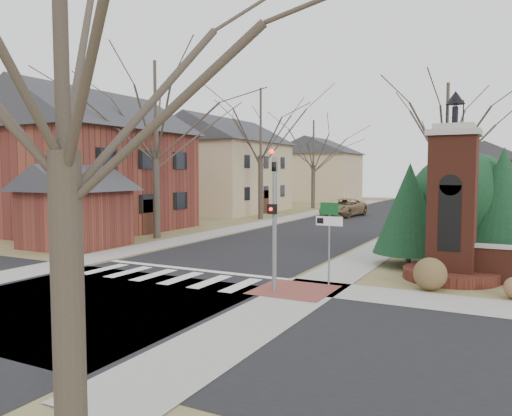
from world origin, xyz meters
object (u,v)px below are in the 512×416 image
Objects in this scene: distant_car at (434,201)px; sign_post at (329,227)px; pickup_truck at (343,207)px; brick_gate_monument at (452,217)px; traffic_signal_pole at (274,209)px.

sign_post is at bearing 98.93° from distant_car.
distant_car is (5.28, 14.53, -0.08)m from pickup_truck.
brick_gate_monument is at bearing 41.42° from sign_post.
sign_post is 0.42× the size of brick_gate_monument.
traffic_signal_pole is 6.47m from brick_gate_monument.
brick_gate_monument reaches higher than distant_car.
traffic_signal_pole is at bearing -136.76° from brick_gate_monument.
pickup_truck is at bearing 115.98° from brick_gate_monument.
brick_gate_monument is (3.41, 3.01, 0.22)m from sign_post.
sign_post is 39.95m from distant_car.
sign_post is 0.51× the size of pickup_truck.
traffic_signal_pole is at bearing -132.43° from sign_post.
sign_post reaches higher than distant_car.
traffic_signal_pole is 2.02m from sign_post.
brick_gate_monument reaches higher than traffic_signal_pole.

